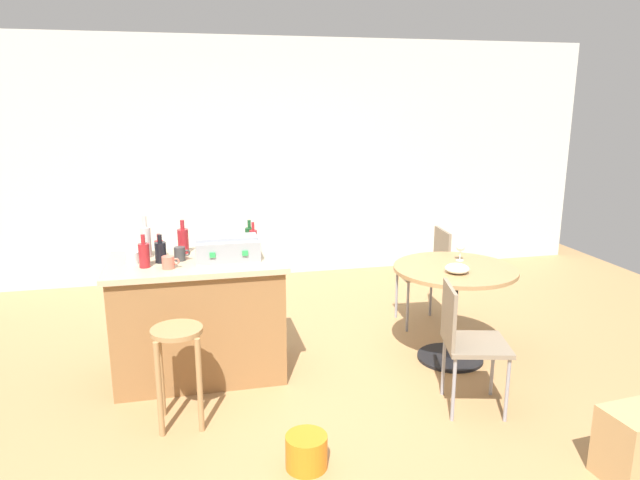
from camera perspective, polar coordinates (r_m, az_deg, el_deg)
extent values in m
plane|color=#A37A4C|center=(4.14, -0.54, -15.39)|extent=(8.80, 8.80, 0.00)
cube|color=beige|center=(6.61, -6.26, 7.91)|extent=(8.00, 0.10, 2.70)
cube|color=olive|center=(4.38, -11.95, -7.82)|extent=(1.20, 0.69, 0.85)
cube|color=tan|center=(4.24, -12.25, -2.22)|extent=(1.26, 0.75, 0.04)
cylinder|color=#A37A4C|center=(3.91, -12.01, -12.40)|extent=(0.04, 0.04, 0.62)
cylinder|color=#A37A4C|center=(3.92, -15.61, -12.57)|extent=(0.04, 0.04, 0.62)
cylinder|color=#A37A4C|center=(3.71, -15.75, -14.19)|extent=(0.04, 0.04, 0.62)
cylinder|color=#A37A4C|center=(3.70, -11.92, -14.02)|extent=(0.04, 0.04, 0.62)
cylinder|color=#A37A4C|center=(3.67, -14.12, -8.74)|extent=(0.32, 0.32, 0.03)
cylinder|color=black|center=(4.79, 12.84, -11.35)|extent=(0.52, 0.52, 0.02)
cylinder|color=black|center=(4.65, 13.07, -7.38)|extent=(0.07, 0.07, 0.74)
cylinder|color=#A37A4C|center=(4.53, 13.33, -2.85)|extent=(0.94, 0.94, 0.03)
cube|color=#7F705B|center=(5.29, 10.03, -3.30)|extent=(0.43, 0.43, 0.03)
cube|color=#7F705B|center=(5.30, 12.06, -1.11)|extent=(0.05, 0.36, 0.40)
cylinder|color=gray|center=(5.27, 12.28, -6.31)|extent=(0.02, 0.02, 0.47)
cylinder|color=gray|center=(5.57, 11.01, -5.14)|extent=(0.02, 0.02, 0.47)
cylinder|color=gray|center=(5.47, 7.65, -5.38)|extent=(0.02, 0.02, 0.47)
cylinder|color=gray|center=(5.16, 8.74, -6.59)|extent=(0.02, 0.02, 0.47)
cube|color=#7F705B|center=(3.95, 15.33, -10.00)|extent=(0.49, 0.49, 0.03)
cube|color=#7F705B|center=(3.83, 12.74, -7.36)|extent=(0.11, 0.35, 0.40)
cylinder|color=gray|center=(4.16, 12.23, -12.13)|extent=(0.02, 0.02, 0.44)
cylinder|color=gray|center=(3.86, 13.19, -14.31)|extent=(0.02, 0.02, 0.44)
cylinder|color=gray|center=(3.95, 18.17, -14.02)|extent=(0.02, 0.02, 0.44)
cylinder|color=gray|center=(4.24, 16.84, -11.92)|extent=(0.02, 0.02, 0.44)
cube|color=gray|center=(4.21, -9.22, -0.89)|extent=(0.46, 0.28, 0.15)
cube|color=gray|center=(4.19, -9.27, 0.23)|extent=(0.43, 0.17, 0.02)
cube|color=green|center=(4.07, -10.68, -1.49)|extent=(0.04, 0.01, 0.04)
cube|color=green|center=(4.08, -7.48, -1.31)|extent=(0.04, 0.01, 0.04)
cylinder|color=#194C23|center=(4.49, -7.04, 0.20)|extent=(0.07, 0.07, 0.16)
cylinder|color=#194C23|center=(4.47, -7.08, 1.59)|extent=(0.03, 0.03, 0.06)
cylinder|color=maroon|center=(4.12, -17.14, -1.49)|extent=(0.07, 0.07, 0.17)
cylinder|color=maroon|center=(4.09, -17.26, 0.08)|extent=(0.03, 0.03, 0.07)
cylinder|color=maroon|center=(4.34, -15.75, -0.90)|extent=(0.06, 0.06, 0.13)
cylinder|color=maroon|center=(4.32, -15.82, 0.26)|extent=(0.02, 0.02, 0.05)
cylinder|color=maroon|center=(4.41, -6.67, -0.04)|extent=(0.06, 0.06, 0.16)
cylinder|color=maroon|center=(4.39, -6.71, 1.37)|extent=(0.02, 0.02, 0.06)
cylinder|color=#B7B2AD|center=(4.37, -16.95, -0.24)|extent=(0.07, 0.07, 0.22)
cylinder|color=#B7B2AD|center=(4.34, -17.09, 1.76)|extent=(0.03, 0.03, 0.09)
cylinder|color=maroon|center=(4.43, -13.49, -0.11)|extent=(0.08, 0.08, 0.18)
cylinder|color=maroon|center=(4.40, -13.58, 1.50)|extent=(0.03, 0.03, 0.07)
cylinder|color=black|center=(4.22, -15.62, -1.20)|extent=(0.08, 0.08, 0.15)
cylinder|color=black|center=(4.19, -15.71, 0.14)|extent=(0.03, 0.03, 0.06)
cylinder|color=#DB6651|center=(4.05, -14.92, -2.18)|extent=(0.08, 0.08, 0.09)
torus|color=#DB6651|center=(4.05, -14.16, -2.08)|extent=(0.05, 0.01, 0.05)
cylinder|color=white|center=(4.24, -18.18, -1.71)|extent=(0.09, 0.09, 0.09)
torus|color=white|center=(4.24, -17.44, -1.61)|extent=(0.05, 0.01, 0.05)
cylinder|color=#383838|center=(4.24, -13.83, -1.35)|extent=(0.08, 0.08, 0.10)
torus|color=#383838|center=(4.23, -13.13, -1.25)|extent=(0.05, 0.01, 0.05)
cylinder|color=silver|center=(4.72, 13.77, -1.98)|extent=(0.06, 0.06, 0.00)
cylinder|color=silver|center=(4.71, 13.80, -1.48)|extent=(0.01, 0.01, 0.08)
ellipsoid|color=silver|center=(4.69, 13.85, -0.68)|extent=(0.07, 0.07, 0.06)
ellipsoid|color=white|center=(4.37, 13.52, -2.78)|extent=(0.18, 0.18, 0.07)
cube|color=tan|center=(3.70, 29.06, -17.47)|extent=(0.39, 0.32, 0.40)
cylinder|color=orange|center=(3.42, -1.36, -20.35)|extent=(0.24, 0.24, 0.20)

